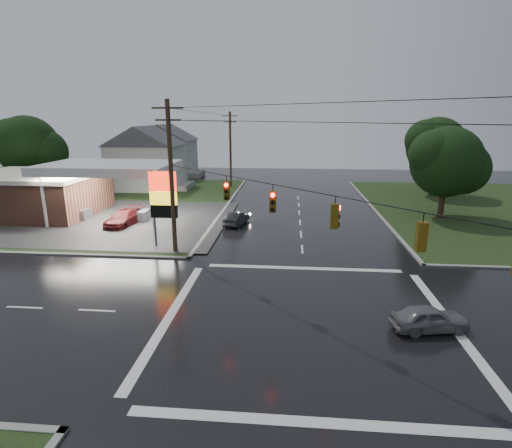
# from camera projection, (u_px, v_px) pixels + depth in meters

# --- Properties ---
(ground) EXTENTS (120.00, 120.00, 0.00)m
(ground) POSITION_uv_depth(u_px,v_px,m) (308.00, 319.00, 20.00)
(ground) COLOR black
(ground) RESTS_ON ground
(grass_nw) EXTENTS (36.00, 36.00, 0.08)m
(grass_nw) POSITION_uv_depth(u_px,v_px,m) (78.00, 202.00, 47.16)
(grass_nw) COLOR black
(grass_nw) RESTS_ON ground
(gas_station) EXTENTS (26.20, 18.00, 5.60)m
(gas_station) POSITION_uv_depth(u_px,v_px,m) (46.00, 191.00, 40.42)
(gas_station) COLOR #2D2D2D
(gas_station) RESTS_ON ground
(pylon_sign) EXTENTS (2.00, 0.35, 6.00)m
(pylon_sign) POSITION_uv_depth(u_px,v_px,m) (163.00, 197.00, 29.93)
(pylon_sign) COLOR #59595E
(pylon_sign) RESTS_ON ground
(utility_pole_nw) EXTENTS (2.20, 0.32, 11.00)m
(utility_pole_nw) POSITION_uv_depth(u_px,v_px,m) (171.00, 176.00, 28.43)
(utility_pole_nw) COLOR #382619
(utility_pole_nw) RESTS_ON ground
(utility_pole_n) EXTENTS (2.20, 0.32, 10.50)m
(utility_pole_n) POSITION_uv_depth(u_px,v_px,m) (230.00, 149.00, 55.91)
(utility_pole_n) COLOR #382619
(utility_pole_n) RESTS_ON ground
(traffic_signals) EXTENTS (26.87, 26.87, 1.47)m
(traffic_signals) POSITION_uv_depth(u_px,v_px,m) (313.00, 192.00, 18.29)
(traffic_signals) COLOR black
(traffic_signals) RESTS_ON ground
(house_near) EXTENTS (11.05, 8.48, 8.60)m
(house_near) POSITION_uv_depth(u_px,v_px,m) (147.00, 157.00, 55.22)
(house_near) COLOR silver
(house_near) RESTS_ON ground
(house_far) EXTENTS (11.05, 8.48, 8.60)m
(house_far) POSITION_uv_depth(u_px,v_px,m) (166.00, 150.00, 66.84)
(house_far) COLOR silver
(house_far) RESTS_ON ground
(tree_nw_behind) EXTENTS (8.93, 7.60, 10.00)m
(tree_nw_behind) POSITION_uv_depth(u_px,v_px,m) (29.00, 146.00, 50.05)
(tree_nw_behind) COLOR black
(tree_nw_behind) RESTS_ON ground
(tree_ne_near) EXTENTS (7.99, 6.80, 8.98)m
(tree_ne_near) POSITION_uv_depth(u_px,v_px,m) (448.00, 162.00, 38.52)
(tree_ne_near) COLOR black
(tree_ne_near) RESTS_ON ground
(tree_ne_far) EXTENTS (8.46, 7.20, 9.80)m
(tree_ne_far) POSITION_uv_depth(u_px,v_px,m) (437.00, 147.00, 49.65)
(tree_ne_far) COLOR black
(tree_ne_far) RESTS_ON ground
(car_north) EXTENTS (2.14, 3.92, 1.23)m
(car_north) POSITION_uv_depth(u_px,v_px,m) (236.00, 218.00, 37.30)
(car_north) COLOR black
(car_north) RESTS_ON ground
(car_crossing) EXTENTS (3.79, 2.07, 1.22)m
(car_crossing) POSITION_uv_depth(u_px,v_px,m) (430.00, 318.00, 18.86)
(car_crossing) COLOR slate
(car_crossing) RESTS_ON ground
(car_pump) EXTENTS (2.67, 5.17, 1.43)m
(car_pump) POSITION_uv_depth(u_px,v_px,m) (124.00, 218.00, 37.10)
(car_pump) COLOR #4F1213
(car_pump) RESTS_ON ground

